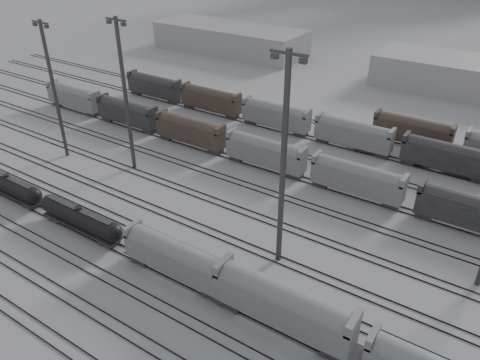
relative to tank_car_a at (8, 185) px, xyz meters
The scene contains 13 objects.
ground 38.42m from the tank_car_a, ahead, with size 900.00×900.00×0.00m, color #A8A8AC.
tracks 41.79m from the tank_car_a, 23.29° to the left, with size 220.00×71.50×0.16m.
tank_car_a is the anchor object (origin of this frame).
tank_car_b 17.15m from the tank_car_a, ahead, with size 15.95×2.66×3.94m.
hopper_car_a 34.89m from the tank_car_a, ahead, with size 14.74×2.93×5.27m.
hopper_car_b 49.92m from the tank_car_a, ahead, with size 16.36×3.25×5.85m.
light_mast_a 18.83m from the tank_car_a, 106.91° to the left, with size 3.97×0.64×24.84m.
light_mast_b 23.65m from the tank_car_a, 62.28° to the left, with size 4.20×0.67×26.23m.
light_mast_c 46.68m from the tank_car_a, 13.04° to the left, with size 4.47×0.71×27.91m.
bg_string_near 55.76m from the tank_car_a, 33.78° to the left, with size 151.00×3.00×5.60m.
bg_string_mid 73.37m from the tank_car_a, 39.84° to the left, with size 151.00×3.00×5.60m.
warehouse_left 96.48m from the tank_car_a, 102.98° to the left, with size 50.00×18.00×8.00m, color #949497.
warehouse_mid 105.72m from the tank_car_a, 62.79° to the left, with size 40.00×18.00×8.00m, color #949497.
Camera 1 is at (27.96, -32.17, 40.23)m, focal length 35.00 mm.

